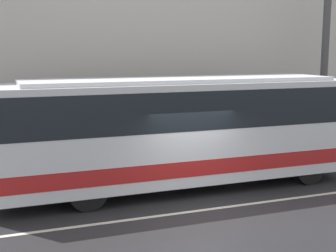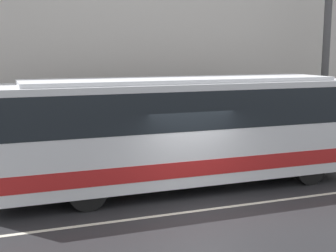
% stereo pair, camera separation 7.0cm
% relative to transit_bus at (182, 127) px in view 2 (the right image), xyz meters
% --- Properties ---
extents(ground_plane, '(60.00, 60.00, 0.00)m').
position_rel_transit_bus_xyz_m(ground_plane, '(-0.21, -2.14, -1.90)').
color(ground_plane, '#262628').
extents(sidewalk, '(60.00, 2.23, 0.14)m').
position_rel_transit_bus_xyz_m(sidewalk, '(-0.21, 2.98, -1.83)').
color(sidewalk, gray).
rests_on(sidewalk, ground_plane).
extents(building_facade, '(60.00, 0.35, 10.07)m').
position_rel_transit_bus_xyz_m(building_facade, '(-0.21, 4.24, 2.96)').
color(building_facade, silver).
rests_on(building_facade, ground_plane).
extents(lane_stripe, '(54.00, 0.14, 0.01)m').
position_rel_transit_bus_xyz_m(lane_stripe, '(-0.21, -2.14, -1.89)').
color(lane_stripe, beige).
rests_on(lane_stripe, ground_plane).
extents(transit_bus, '(11.02, 2.51, 3.37)m').
position_rel_transit_bus_xyz_m(transit_bus, '(0.00, 0.00, 0.00)').
color(transit_bus, silver).
rests_on(transit_bus, ground_plane).
extents(utility_pole_near, '(0.29, 0.29, 7.22)m').
position_rel_transit_bus_xyz_m(utility_pole_near, '(7.20, 2.53, 1.85)').
color(utility_pole_near, '#4C4C4F').
rests_on(utility_pole_near, sidewalk).
extents(pedestrian_waiting, '(0.36, 0.36, 1.62)m').
position_rel_transit_bus_xyz_m(pedestrian_waiting, '(-1.15, 2.57, -1.01)').
color(pedestrian_waiting, maroon).
rests_on(pedestrian_waiting, sidewalk).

